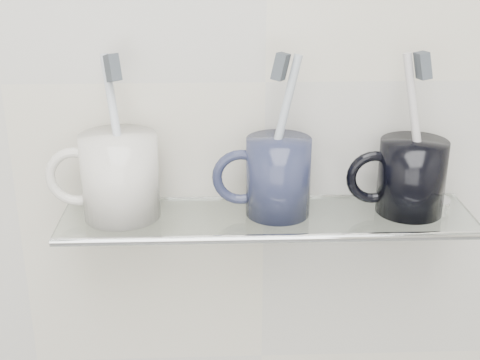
{
  "coord_description": "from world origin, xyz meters",
  "views": [
    {
      "loc": [
        -0.06,
        0.3,
        1.44
      ],
      "look_at": [
        -0.03,
        1.04,
        1.15
      ],
      "focal_mm": 50.0,
      "sensor_mm": 36.0,
      "label": 1
    }
  ],
  "objects_px": {
    "shelf_glass": "(267,218)",
    "mug_center": "(278,177)",
    "mug_left": "(120,176)",
    "mug_right": "(412,177)"
  },
  "relations": [
    {
      "from": "mug_left",
      "to": "mug_right",
      "type": "relative_size",
      "value": 1.12
    },
    {
      "from": "mug_center",
      "to": "mug_right",
      "type": "height_order",
      "value": "mug_center"
    },
    {
      "from": "shelf_glass",
      "to": "mug_center",
      "type": "distance_m",
      "value": 0.05
    },
    {
      "from": "shelf_glass",
      "to": "mug_right",
      "type": "relative_size",
      "value": 5.49
    },
    {
      "from": "shelf_glass",
      "to": "mug_left",
      "type": "bearing_deg",
      "value": 178.37
    },
    {
      "from": "mug_right",
      "to": "mug_center",
      "type": "bearing_deg",
      "value": 164.59
    },
    {
      "from": "mug_center",
      "to": "shelf_glass",
      "type": "bearing_deg",
      "value": -169.36
    },
    {
      "from": "shelf_glass",
      "to": "mug_center",
      "type": "height_order",
      "value": "mug_center"
    },
    {
      "from": "mug_left",
      "to": "mug_right",
      "type": "height_order",
      "value": "mug_left"
    },
    {
      "from": "shelf_glass",
      "to": "mug_left",
      "type": "relative_size",
      "value": 4.88
    }
  ]
}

